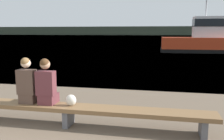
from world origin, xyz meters
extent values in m
plane|color=#426B8E|center=(0.00, 126.10, 0.00)|extent=(240.00, 240.00, 0.00)
cube|color=#384233|center=(0.00, 150.12, 2.52)|extent=(600.00, 12.00, 5.04)
cube|color=brown|center=(0.32, 2.44, 0.41)|extent=(6.27, 0.53, 0.09)
cube|color=#515156|center=(3.15, 2.44, 0.18)|extent=(0.12, 0.45, 0.37)
cube|color=#515156|center=(0.32, 2.44, 0.18)|extent=(0.12, 0.45, 0.37)
cube|color=#4C382D|center=(-0.64, 2.52, 0.57)|extent=(0.35, 0.41, 0.22)
cube|color=#4C382D|center=(-0.64, 2.42, 0.95)|extent=(0.40, 0.22, 0.55)
sphere|color=beige|center=(-0.64, 2.42, 1.38)|extent=(0.22, 0.22, 0.22)
sphere|color=brown|center=(-0.64, 2.40, 1.40)|extent=(0.20, 0.20, 0.20)
cube|color=#56282D|center=(-0.18, 2.52, 0.57)|extent=(0.35, 0.41, 0.22)
cube|color=#56282D|center=(-0.18, 2.42, 0.94)|extent=(0.40, 0.22, 0.54)
sphere|color=tan|center=(-0.18, 2.42, 1.36)|extent=(0.22, 0.22, 0.22)
sphere|color=#472D19|center=(-0.18, 2.40, 1.39)|extent=(0.20, 0.20, 0.20)
ellipsoid|color=beige|center=(0.38, 2.44, 0.58)|extent=(0.24, 0.16, 0.25)
cube|color=red|center=(6.18, 23.83, 0.74)|extent=(8.21, 3.19, 1.48)
cube|color=black|center=(6.18, 23.83, 0.18)|extent=(8.38, 3.31, 0.36)
cube|color=silver|center=(6.59, 23.84, 2.50)|extent=(2.89, 1.86, 2.04)
cube|color=black|center=(6.59, 23.84, 2.91)|extent=(2.95, 1.92, 0.74)
cylinder|color=#B2B2B7|center=(6.31, 23.84, 5.13)|extent=(0.14, 0.14, 3.21)
camera|label=1|loc=(2.34, -2.55, 2.07)|focal=40.00mm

